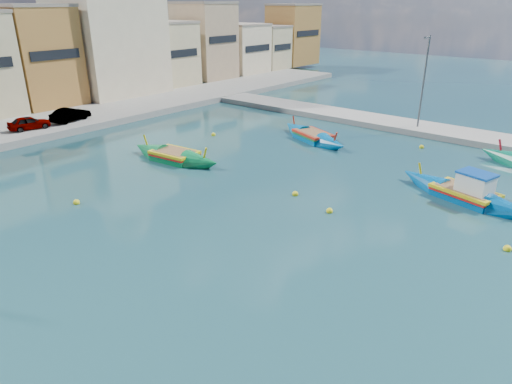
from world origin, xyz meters
TOP-DOWN VIEW (x-y plane):
  - ground at (0.00, 0.00)m, footprint 160.00×160.00m
  - east_quay at (18.00, 0.00)m, footprint 4.00×70.00m
  - north_quay at (0.00, 32.00)m, footprint 80.00×8.00m
  - north_townhouses at (6.68, 39.36)m, footprint 83.20×7.87m
  - church_block at (10.00, 40.00)m, footprint 10.00×10.00m
  - quay_street_lamp at (17.44, 6.00)m, footprint 1.18×0.16m
  - luzzu_turquoise_cabin at (4.82, -1.81)m, footprint 4.07×8.81m
  - luzzu_cyan_mid at (9.63, 11.61)m, footprint 4.89×8.34m
  - luzzu_green at (-1.05, 16.33)m, footprint 2.85×8.11m
  - mooring_buoys at (1.12, 6.96)m, footprint 23.12×24.26m

SIDE VIEW (x-z plane):
  - ground at x=0.00m, z-range 0.00..0.00m
  - mooring_buoys at x=1.12m, z-range -0.10..0.26m
  - east_quay at x=18.00m, z-range 0.00..0.50m
  - luzzu_cyan_mid at x=9.63m, z-range -0.96..1.47m
  - luzzu_green at x=-1.05m, z-range -0.98..1.52m
  - north_quay at x=0.00m, z-range 0.00..0.60m
  - luzzu_turquoise_cabin at x=4.82m, z-range -1.05..1.72m
  - quay_street_lamp at x=17.44m, z-range 0.34..8.34m
  - north_townhouses at x=6.68m, z-range -0.10..10.09m
  - church_block at x=10.00m, z-range -1.14..17.96m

